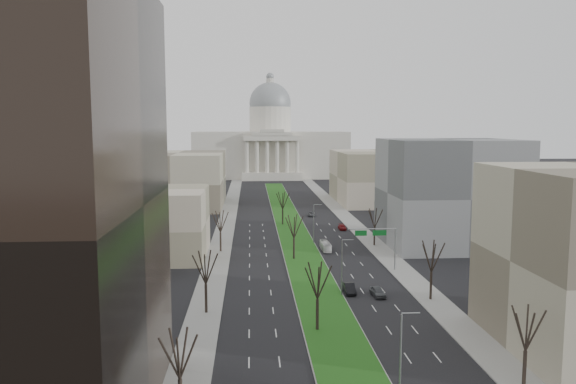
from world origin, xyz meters
name	(u,v)px	position (x,y,z in m)	size (l,w,h in m)	color
ground	(290,225)	(0.00, 120.00, 0.00)	(600.00, 600.00, 0.00)	black
median	(290,225)	(0.00, 118.99, 0.10)	(8.00, 222.03, 0.20)	#999993
sidewalk_left	(221,245)	(-17.50, 95.00, 0.07)	(5.00, 330.00, 0.15)	gray
sidewalk_right	(373,243)	(17.50, 95.00, 0.07)	(5.00, 330.00, 0.15)	gray
capitol	(270,146)	(0.00, 269.59, 16.31)	(80.00, 46.00, 55.00)	beige
building_beige_left	(143,223)	(-33.00, 85.00, 7.00)	(26.00, 22.00, 14.00)	gray
building_grey_right	(448,193)	(34.00, 92.00, 12.00)	(28.00, 26.00, 24.00)	#575A5C
building_far_left	(179,179)	(-35.00, 160.00, 9.00)	(30.00, 40.00, 18.00)	#776E5C
building_far_right	(379,177)	(35.00, 165.00, 9.00)	(30.00, 40.00, 18.00)	gray
tree_left_near	(179,352)	(-17.20, 18.00, 6.61)	(5.10, 5.10, 9.18)	black
tree_left_mid	(206,266)	(-17.20, 48.00, 7.00)	(5.40, 5.40, 9.72)	black
tree_left_far	(220,220)	(-17.20, 88.00, 6.84)	(5.28, 5.28, 9.50)	black
tree_right_near	(527,327)	(17.20, 22.00, 6.69)	(5.16, 5.16, 9.29)	black
tree_right_mid	(432,255)	(17.20, 52.00, 7.16)	(5.52, 5.52, 9.94)	black
tree_right_far	(375,217)	(17.20, 92.00, 6.53)	(5.04, 5.04, 9.07)	black
tree_median_a	(318,279)	(-2.00, 40.00, 7.00)	(5.40, 5.40, 9.72)	black
tree_median_b	(294,226)	(-2.00, 80.00, 7.00)	(5.40, 5.40, 9.72)	black
tree_median_c	(283,200)	(-2.00, 120.00, 7.00)	(5.40, 5.40, 9.72)	black
streetlamp_median_a	(401,356)	(3.76, 20.00, 4.81)	(1.90, 0.20, 9.16)	gray
streetlamp_median_b	(342,266)	(3.76, 55.00, 4.81)	(1.90, 0.20, 9.16)	gray
streetlamp_median_c	(314,223)	(3.76, 95.00, 4.81)	(1.90, 0.20, 9.16)	gray
mast_arm_signs	(381,239)	(13.49, 70.03, 6.11)	(9.12, 0.24, 8.09)	gray
car_grey_near	(378,292)	(9.40, 54.35, 0.75)	(1.78, 4.43, 1.51)	#4B4E52
car_black	(349,288)	(5.20, 56.51, 0.78)	(1.65, 4.74, 1.56)	black
car_red	(342,227)	(13.15, 112.06, 0.65)	(1.81, 4.45, 1.29)	maroon
car_grey_far	(312,214)	(7.57, 134.60, 0.62)	(2.04, 4.43, 1.23)	#4D5055
box_van	(325,246)	(5.50, 87.76, 1.00)	(1.68, 7.16, 2.00)	white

